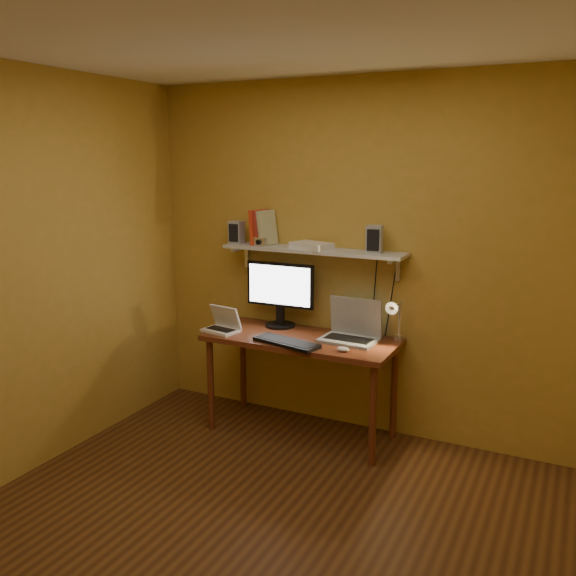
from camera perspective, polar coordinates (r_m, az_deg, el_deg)
The scene contains 14 objects.
room at distance 3.06m, azimuth -3.11°, elevation -1.70°, with size 3.44×3.24×2.64m.
desk at distance 4.48m, azimuth 1.24°, elevation -5.64°, with size 1.40×0.60×0.75m.
wall_shelf at distance 4.49m, azimuth 2.33°, elevation 3.51°, with size 1.40×0.25×0.21m.
monitor at distance 4.66m, azimuth -0.74°, elevation -0.29°, with size 0.55×0.24×0.50m.
laptop at distance 4.39m, azimuth 6.00°, elevation -3.85°, with size 0.41×0.30×0.29m.
netbook at distance 4.61m, azimuth -6.10°, elevation -3.38°, with size 0.29×0.23×0.19m.
keyboard at distance 4.28m, azimuth -0.14°, elevation -5.12°, with size 0.49×0.16×0.03m, color black.
mouse at distance 4.14m, azimuth 5.18°, elevation -5.73°, with size 0.09×0.06×0.03m, color white.
desk_lamp at distance 4.29m, azimuth 10.00°, elevation -2.54°, with size 0.09×0.23×0.38m.
speaker_left at distance 4.76m, azimuth -4.82°, elevation 5.23°, with size 0.10×0.10×0.18m, color #93979B.
speaker_right at distance 4.31m, azimuth 8.10°, elevation 4.55°, with size 0.11×0.11×0.19m, color #93979B.
books at distance 4.68m, azimuth -2.37°, elevation 5.69°, with size 0.17×0.19×0.27m.
shelf_camera at distance 4.61m, azimuth -2.63°, elevation 4.33°, with size 0.11×0.06×0.07m.
router at distance 4.47m, azimuth 2.21°, elevation 3.98°, with size 0.28×0.19×0.05m, color white.
Camera 1 is at (1.47, -2.58, 2.03)m, focal length 38.00 mm.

